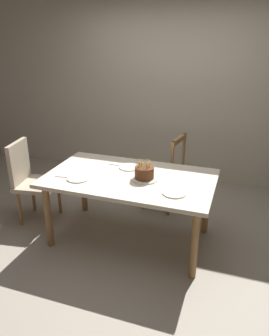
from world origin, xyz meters
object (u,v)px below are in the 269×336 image
(chair_upholstered, at_px, (30,177))
(plate_near_celebrant, at_px, (78,178))
(plate_far_side, at_px, (129,167))
(plate_near_guest, at_px, (174,193))
(dining_table, at_px, (130,184))
(chair_spindle_back, at_px, (164,173))
(birthday_cake, at_px, (144,174))

(chair_upholstered, bearing_deg, plate_near_celebrant, -17.59)
(plate_near_celebrant, relative_size, plate_far_side, 1.00)
(plate_near_guest, bearing_deg, dining_table, 156.44)
(plate_far_side, xyz_separation_m, plate_near_guest, (0.59, -0.44, 0.00))
(dining_table, bearing_deg, chair_spindle_back, 78.75)
(plate_near_celebrant, bearing_deg, plate_near_guest, 0.00)
(plate_near_guest, bearing_deg, plate_near_celebrant, 180.00)
(dining_table, height_order, plate_near_guest, plate_near_guest)
(birthday_cake, height_order, chair_spindle_back, chair_spindle_back)
(dining_table, relative_size, plate_far_side, 7.65)
(birthday_cake, bearing_deg, chair_spindle_back, 89.67)
(chair_spindle_back, bearing_deg, chair_upholstered, -150.65)
(birthday_cake, bearing_deg, plate_near_guest, -31.03)
(birthday_cake, xyz_separation_m, plate_far_side, (-0.24, 0.23, -0.05))
(plate_far_side, bearing_deg, chair_spindle_back, 67.31)
(plate_near_celebrant, xyz_separation_m, chair_spindle_back, (0.62, 1.02, -0.28))
(plate_near_celebrant, bearing_deg, plate_far_side, 49.31)
(plate_near_celebrant, xyz_separation_m, chair_upholstered, (-0.77, 0.24, -0.20))
(chair_spindle_back, bearing_deg, birthday_cake, -90.33)
(plate_far_side, bearing_deg, plate_near_guest, -36.78)
(dining_table, relative_size, chair_spindle_back, 1.77)
(plate_far_side, relative_size, chair_upholstered, 0.23)
(chair_spindle_back, bearing_deg, plate_near_celebrant, -121.30)
(chair_spindle_back, height_order, chair_upholstered, same)
(birthday_cake, distance_m, chair_spindle_back, 0.88)
(chair_spindle_back, relative_size, chair_upholstered, 1.00)
(plate_near_celebrant, distance_m, chair_upholstered, 0.83)
(plate_near_celebrant, relative_size, plate_near_guest, 1.00)
(plate_far_side, distance_m, plate_near_guest, 0.74)
(dining_table, xyz_separation_m, plate_far_side, (-0.08, 0.22, 0.09))
(plate_far_side, xyz_separation_m, chair_upholstered, (-1.15, -0.20, -0.20))
(plate_far_side, height_order, plate_near_guest, same)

